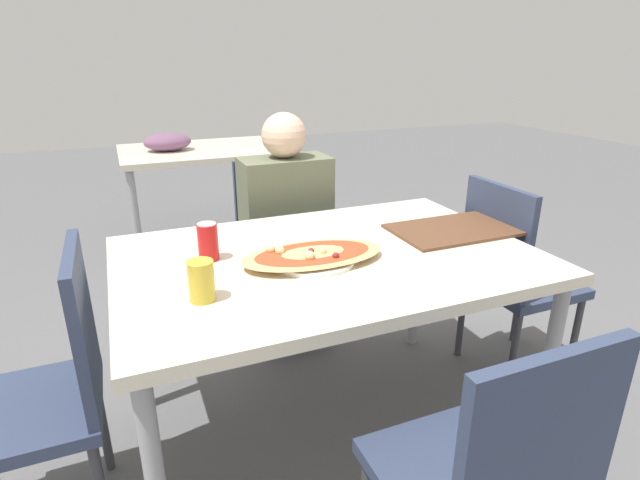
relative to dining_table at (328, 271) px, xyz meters
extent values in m
plane|color=#59595B|center=(0.00, 0.00, -0.67)|extent=(14.00, 14.00, 0.00)
cube|color=beige|center=(0.00, 0.00, 0.04)|extent=(1.39, 0.93, 0.04)
cylinder|color=#99999E|center=(0.64, -0.41, -0.32)|extent=(0.05, 0.05, 0.69)
cylinder|color=#99999E|center=(-0.64, 0.41, -0.32)|extent=(0.05, 0.05, 0.69)
cylinder|color=#99999E|center=(0.64, 0.41, -0.32)|extent=(0.05, 0.05, 0.69)
cube|color=#2D3851|center=(0.08, 0.72, -0.25)|extent=(0.40, 0.40, 0.04)
cube|color=#2D3851|center=(0.08, 0.91, -0.01)|extent=(0.38, 0.03, 0.44)
cylinder|color=#38383D|center=(0.25, 0.55, -0.47)|extent=(0.03, 0.03, 0.40)
cylinder|color=#38383D|center=(-0.09, 0.55, -0.47)|extent=(0.03, 0.03, 0.40)
cylinder|color=#38383D|center=(0.25, 0.89, -0.47)|extent=(0.03, 0.03, 0.40)
cylinder|color=#38383D|center=(-0.09, 0.89, -0.47)|extent=(0.03, 0.03, 0.40)
cube|color=#2D3851|center=(0.04, -0.72, -0.25)|extent=(0.40, 0.40, 0.04)
cube|color=#2D3851|center=(0.04, -0.91, -0.01)|extent=(0.38, 0.03, 0.44)
cylinder|color=#38383D|center=(0.21, -0.55, -0.47)|extent=(0.03, 0.03, 0.40)
cube|color=#2D3851|center=(-0.95, -0.06, -0.25)|extent=(0.40, 0.40, 0.04)
cube|color=#2D3851|center=(-0.77, -0.06, -0.01)|extent=(0.03, 0.38, 0.44)
cylinder|color=#38383D|center=(-0.78, 0.11, -0.47)|extent=(0.03, 0.03, 0.40)
cube|color=#2D3851|center=(0.95, 0.05, -0.25)|extent=(0.40, 0.40, 0.04)
cube|color=#2D3851|center=(0.77, 0.05, -0.01)|extent=(0.03, 0.38, 0.44)
cylinder|color=#38383D|center=(1.12, 0.22, -0.47)|extent=(0.03, 0.03, 0.40)
cylinder|color=#38383D|center=(1.12, -0.12, -0.47)|extent=(0.03, 0.03, 0.40)
cylinder|color=#38383D|center=(0.78, 0.22, -0.47)|extent=(0.03, 0.03, 0.40)
cylinder|color=#38383D|center=(0.78, -0.12, -0.47)|extent=(0.03, 0.03, 0.40)
cylinder|color=#2D2D38|center=(0.17, 0.61, -0.45)|extent=(0.10, 0.10, 0.44)
cylinder|color=#2D2D38|center=(-0.01, 0.61, -0.45)|extent=(0.10, 0.10, 0.44)
cube|color=#60664C|center=(0.08, 0.69, 0.02)|extent=(0.41, 0.22, 0.48)
sphere|color=beige|center=(0.08, 0.69, 0.36)|extent=(0.20, 0.20, 0.20)
cylinder|color=white|center=(-0.07, -0.04, 0.07)|extent=(0.27, 0.27, 0.01)
ellipsoid|color=#E0AD66|center=(-0.07, -0.04, 0.09)|extent=(0.48, 0.26, 0.02)
ellipsoid|color=#B24223|center=(-0.07, -0.04, 0.09)|extent=(0.39, 0.21, 0.01)
sphere|color=beige|center=(-0.04, -0.06, 0.10)|extent=(0.03, 0.03, 0.03)
sphere|color=maroon|center=(-0.08, -0.04, 0.10)|extent=(0.02, 0.02, 0.02)
sphere|color=beige|center=(-0.10, -0.08, 0.10)|extent=(0.03, 0.03, 0.03)
sphere|color=beige|center=(-0.20, 0.02, 0.10)|extent=(0.03, 0.03, 0.03)
sphere|color=maroon|center=(-0.02, -0.10, 0.10)|extent=(0.02, 0.02, 0.02)
sphere|color=beige|center=(-0.17, 0.00, 0.10)|extent=(0.03, 0.03, 0.03)
cylinder|color=red|center=(-0.38, 0.11, 0.12)|extent=(0.07, 0.07, 0.12)
cylinder|color=silver|center=(-0.38, 0.11, 0.19)|extent=(0.06, 0.06, 0.00)
cylinder|color=gold|center=(-0.45, -0.17, 0.12)|extent=(0.07, 0.07, 0.12)
cube|color=brown|center=(0.53, 0.03, 0.07)|extent=(0.46, 0.29, 0.01)
cube|color=beige|center=(-0.05, 2.17, 0.04)|extent=(1.10, 0.80, 0.04)
ellipsoid|color=#724C6B|center=(-0.27, 2.17, 0.12)|extent=(0.32, 0.24, 0.12)
cylinder|color=#99999E|center=(-0.55, 1.82, -0.32)|extent=(0.05, 0.05, 0.69)
cylinder|color=#99999E|center=(0.45, 1.82, -0.32)|extent=(0.05, 0.05, 0.69)
cylinder|color=#99999E|center=(-0.55, 2.52, -0.32)|extent=(0.05, 0.05, 0.69)
cylinder|color=#99999E|center=(0.45, 2.52, -0.32)|extent=(0.05, 0.05, 0.69)
camera|label=1|loc=(-0.62, -1.43, 0.70)|focal=28.00mm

